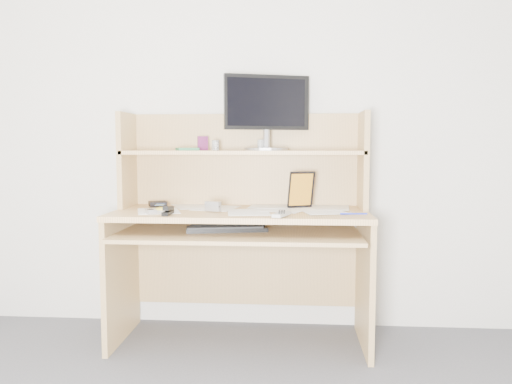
# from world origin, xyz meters

# --- Properties ---
(back_wall) EXTENTS (3.60, 0.04, 2.50)m
(back_wall) POSITION_xyz_m (0.00, 1.80, 1.25)
(back_wall) COLOR silver
(back_wall) RESTS_ON floor
(desk) EXTENTS (1.40, 0.70, 1.30)m
(desk) POSITION_xyz_m (0.00, 1.56, 0.69)
(desk) COLOR tan
(desk) RESTS_ON floor
(paper_clutter) EXTENTS (1.32, 0.54, 0.01)m
(paper_clutter) POSITION_xyz_m (0.00, 1.48, 0.75)
(paper_clutter) COLOR white
(paper_clutter) RESTS_ON desk
(keyboard) EXTENTS (0.45, 0.23, 0.03)m
(keyboard) POSITION_xyz_m (-0.07, 1.40, 0.66)
(keyboard) COLOR black
(keyboard) RESTS_ON desk
(tv_remote) EXTENTS (0.10, 0.17, 0.02)m
(tv_remote) POSITION_xyz_m (0.23, 1.24, 0.76)
(tv_remote) COLOR #AFAFAA
(tv_remote) RESTS_ON paper_clutter
(flip_phone) EXTENTS (0.08, 0.10, 0.02)m
(flip_phone) POSITION_xyz_m (-0.46, 1.32, 0.77)
(flip_phone) COLOR #B8B8BA
(flip_phone) RESTS_ON paper_clutter
(stapler) EXTENTS (0.04, 0.13, 0.04)m
(stapler) POSITION_xyz_m (-0.36, 1.28, 0.78)
(stapler) COLOR black
(stapler) RESTS_ON paper_clutter
(wallet) EXTENTS (0.12, 0.11, 0.03)m
(wallet) POSITION_xyz_m (-0.51, 1.63, 0.77)
(wallet) COLOR black
(wallet) RESTS_ON paper_clutter
(sticky_note_pad) EXTENTS (0.09, 0.09, 0.01)m
(sticky_note_pad) POSITION_xyz_m (-0.43, 1.49, 0.76)
(sticky_note_pad) COLOR yellow
(sticky_note_pad) RESTS_ON desk
(digital_camera) EXTENTS (0.09, 0.06, 0.05)m
(digital_camera) POSITION_xyz_m (-0.14, 1.40, 0.78)
(digital_camera) COLOR #A2A1A4
(digital_camera) RESTS_ON paper_clutter
(game_case) EXTENTS (0.14, 0.07, 0.21)m
(game_case) POSITION_xyz_m (0.33, 1.59, 0.86)
(game_case) COLOR black
(game_case) RESTS_ON paper_clutter
(blue_pen) EXTENTS (0.14, 0.02, 0.01)m
(blue_pen) POSITION_xyz_m (0.60, 1.32, 0.76)
(blue_pen) COLOR #1A2AC7
(blue_pen) RESTS_ON paper_clutter
(card_box) EXTENTS (0.06, 0.05, 0.08)m
(card_box) POSITION_xyz_m (-0.24, 1.67, 1.12)
(card_box) COLOR maroon
(card_box) RESTS_ON desk
(shelf_book) EXTENTS (0.16, 0.19, 0.02)m
(shelf_book) POSITION_xyz_m (-0.33, 1.62, 1.09)
(shelf_book) COLOR #327E53
(shelf_book) RESTS_ON desk
(chip_stack_a) EXTENTS (0.04, 0.04, 0.06)m
(chip_stack_a) POSITION_xyz_m (-0.16, 1.62, 1.11)
(chip_stack_a) COLOR black
(chip_stack_a) RESTS_ON desk
(chip_stack_b) EXTENTS (0.04, 0.04, 0.07)m
(chip_stack_b) POSITION_xyz_m (0.13, 1.68, 1.12)
(chip_stack_b) COLOR silver
(chip_stack_b) RESTS_ON desk
(chip_stack_c) EXTENTS (0.04, 0.04, 0.05)m
(chip_stack_c) POSITION_xyz_m (0.12, 1.67, 1.10)
(chip_stack_c) COLOR black
(chip_stack_c) RESTS_ON desk
(chip_stack_d) EXTENTS (0.05, 0.05, 0.06)m
(chip_stack_d) POSITION_xyz_m (0.10, 1.64, 1.11)
(chip_stack_d) COLOR white
(chip_stack_d) RESTS_ON desk
(monitor) EXTENTS (0.49, 0.25, 0.43)m
(monitor) POSITION_xyz_m (0.13, 1.66, 1.31)
(monitor) COLOR #9E9DA2
(monitor) RESTS_ON desk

